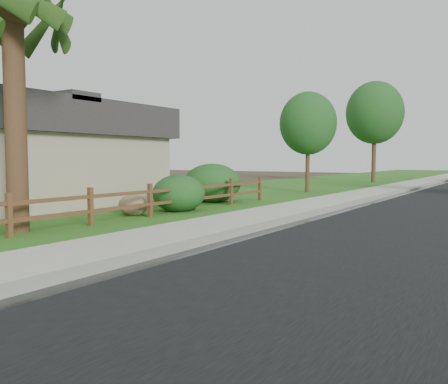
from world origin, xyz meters
The scene contains 12 objects.
curb centered at (0.40, 35.00, 0.06)m, with size 0.40×90.00×0.12m, color gray.
wet_gutter centered at (0.75, 35.00, 0.02)m, with size 0.50×90.00×0.00m, color black.
sidewalk centered at (-0.90, 35.00, 0.05)m, with size 2.20×90.00×0.10m, color #A09A8B.
grass_strip centered at (-2.80, 35.00, 0.03)m, with size 1.60×90.00×0.06m, color #245D1A.
lawn_near centered at (-8.00, 35.00, 0.02)m, with size 9.00×90.00×0.04m, color #245D1A.
ranch_fence centered at (-3.60, 6.40, 0.62)m, with size 0.12×16.92×1.10m.
palm_tree centered at (-4.30, 3.50, 5.52)m, with size 3.60×3.60×6.60m.
boulder centered at (-4.45, 7.72, 0.35)m, with size 1.06×0.80×0.71m, color brown.
shrub_c centered at (-3.90, 9.42, 0.66)m, with size 1.84×1.84×1.33m, color #19461B.
shrub_d centered at (-5.00, 13.11, 0.84)m, with size 2.45×2.45×1.67m, color #19461B.
tree_near_left centered at (-3.90, 20.83, 3.80)m, with size 3.12×3.12×5.53m.
tree_mid_left centered at (-3.90, 33.96, 5.44)m, with size 4.41×4.41×7.89m.
Camera 1 is at (6.39, -3.58, 1.87)m, focal length 38.00 mm.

